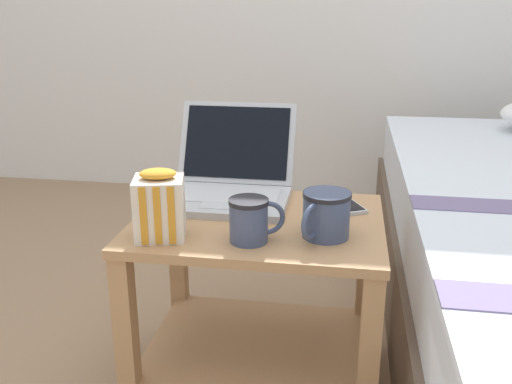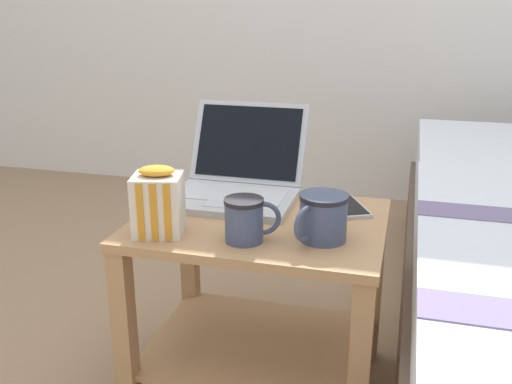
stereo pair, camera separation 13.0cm
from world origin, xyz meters
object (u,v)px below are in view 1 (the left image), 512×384
laptop (229,180)px  snack_bag (160,206)px  mug_front_right (248,218)px  mug_front_left (326,213)px  cell_phone (341,204)px

laptop → snack_bag: (-0.09, -0.29, 0.03)m
laptop → mug_front_right: bearing=-70.2°
mug_front_left → mug_front_right: mug_front_left is taller
mug_front_left → mug_front_right: size_ratio=1.14×
laptop → mug_front_left: 0.35m
mug_front_left → mug_front_right: 0.17m
laptop → snack_bag: laptop is taller
mug_front_left → snack_bag: (-0.36, -0.06, 0.02)m
snack_bag → cell_phone: 0.48m
mug_front_left → cell_phone: (0.03, 0.21, -0.05)m
snack_bag → laptop: bearing=72.1°
mug_front_right → snack_bag: size_ratio=0.80×
laptop → mug_front_left: size_ratio=2.42×
laptop → mug_front_right: 0.30m
mug_front_left → mug_front_right: bearing=-163.0°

